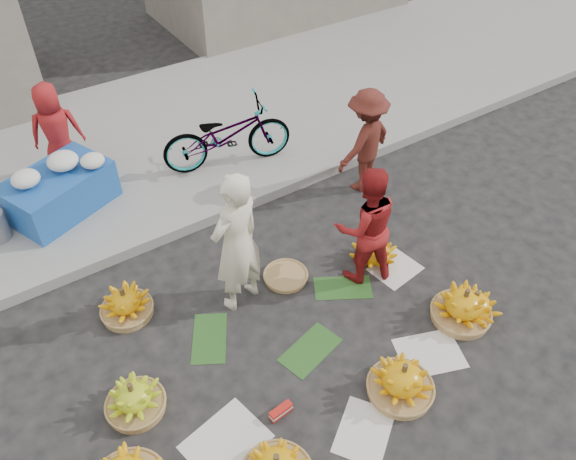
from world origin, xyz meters
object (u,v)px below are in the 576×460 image
banana_bunch_4 (463,306)px  flower_table (59,189)px  vendor_cream (237,243)px  bicycle (227,135)px

banana_bunch_4 → flower_table: flower_table is taller
banana_bunch_4 → vendor_cream: bearing=140.7°
banana_bunch_4 → bicycle: bicycle is taller
vendor_cream → flower_table: vendor_cream is taller
banana_bunch_4 → vendor_cream: (-1.86, 1.52, 0.67)m
flower_table → bicycle: bicycle is taller
vendor_cream → bicycle: vendor_cream is taller
flower_table → bicycle: 2.28m
flower_table → banana_bunch_4: bearing=-75.5°
flower_table → bicycle: bearing=-29.9°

